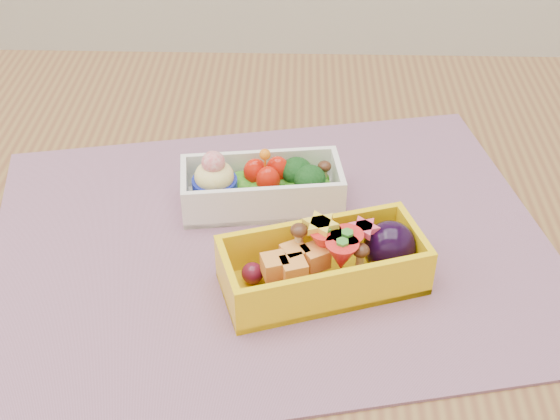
{
  "coord_description": "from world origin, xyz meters",
  "views": [
    {
      "loc": [
        -0.01,
        -0.58,
        1.22
      ],
      "look_at": [
        -0.03,
        -0.02,
        0.79
      ],
      "focal_mm": 47.92,
      "sensor_mm": 36.0,
      "label": 1
    }
  ],
  "objects_px": {
    "table": "(309,301)",
    "bento_white": "(261,186)",
    "placemat": "(272,244)",
    "bento_yellow": "(328,263)"
  },
  "relations": [
    {
      "from": "table",
      "to": "bento_yellow",
      "type": "height_order",
      "value": "bento_yellow"
    },
    {
      "from": "table",
      "to": "bento_white",
      "type": "height_order",
      "value": "bento_white"
    },
    {
      "from": "bento_yellow",
      "to": "table",
      "type": "bearing_deg",
      "value": 81.49
    },
    {
      "from": "table",
      "to": "bento_white",
      "type": "bearing_deg",
      "value": 142.92
    },
    {
      "from": "placemat",
      "to": "bento_yellow",
      "type": "bearing_deg",
      "value": -47.57
    },
    {
      "from": "placemat",
      "to": "bento_white",
      "type": "xyz_separation_m",
      "value": [
        -0.01,
        0.06,
        0.02
      ]
    },
    {
      "from": "placemat",
      "to": "bento_white",
      "type": "height_order",
      "value": "bento_white"
    },
    {
      "from": "bento_white",
      "to": "bento_yellow",
      "type": "bearing_deg",
      "value": -68.94
    },
    {
      "from": "placemat",
      "to": "bento_yellow",
      "type": "xyz_separation_m",
      "value": [
        0.05,
        -0.06,
        0.03
      ]
    },
    {
      "from": "placemat",
      "to": "bento_yellow",
      "type": "height_order",
      "value": "bento_yellow"
    }
  ]
}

